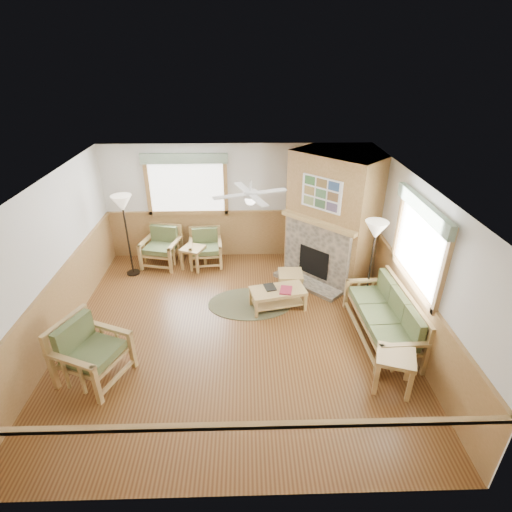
{
  "coord_description": "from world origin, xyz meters",
  "views": [
    {
      "loc": [
        0.22,
        -5.76,
        4.55
      ],
      "look_at": [
        0.4,
        0.7,
        1.15
      ],
      "focal_mm": 28.0,
      "sensor_mm": 36.0,
      "label": 1
    }
  ],
  "objects_px": {
    "sofa": "(382,316)",
    "armchair_left": "(92,352)",
    "floor_lamp_left": "(127,236)",
    "floor_lamp_right": "(371,266)",
    "armchair_back_left": "(161,247)",
    "footstool": "(290,282)",
    "end_table_chairs": "(194,258)",
    "coffee_table": "(278,299)",
    "armchair_back_right": "(206,248)",
    "end_table_sofa": "(393,371)"
  },
  "relations": [
    {
      "from": "sofa",
      "to": "armchair_back_left",
      "type": "distance_m",
      "value": 5.13
    },
    {
      "from": "armchair_back_left",
      "to": "floor_lamp_left",
      "type": "xyz_separation_m",
      "value": [
        -0.59,
        -0.43,
        0.49
      ]
    },
    {
      "from": "armchair_left",
      "to": "floor_lamp_left",
      "type": "bearing_deg",
      "value": 26.76
    },
    {
      "from": "armchair_back_left",
      "to": "footstool",
      "type": "bearing_deg",
      "value": -10.43
    },
    {
      "from": "armchair_back_right",
      "to": "end_table_chairs",
      "type": "height_order",
      "value": "armchair_back_right"
    },
    {
      "from": "armchair_back_left",
      "to": "coffee_table",
      "type": "distance_m",
      "value": 3.18
    },
    {
      "from": "armchair_back_right",
      "to": "coffee_table",
      "type": "relative_size",
      "value": 0.78
    },
    {
      "from": "sofa",
      "to": "footstool",
      "type": "xyz_separation_m",
      "value": [
        -1.42,
        1.55,
        -0.23
      ]
    },
    {
      "from": "armchair_left",
      "to": "end_table_chairs",
      "type": "height_order",
      "value": "armchair_left"
    },
    {
      "from": "floor_lamp_right",
      "to": "coffee_table",
      "type": "bearing_deg",
      "value": -179.82
    },
    {
      "from": "end_table_chairs",
      "to": "end_table_sofa",
      "type": "relative_size",
      "value": 0.86
    },
    {
      "from": "end_table_chairs",
      "to": "footstool",
      "type": "bearing_deg",
      "value": -25.91
    },
    {
      "from": "coffee_table",
      "to": "armchair_left",
      "type": "bearing_deg",
      "value": -161.58
    },
    {
      "from": "end_table_chairs",
      "to": "end_table_sofa",
      "type": "height_order",
      "value": "end_table_sofa"
    },
    {
      "from": "armchair_back_left",
      "to": "armchair_back_right",
      "type": "distance_m",
      "value": 1.03
    },
    {
      "from": "floor_lamp_right",
      "to": "armchair_left",
      "type": "bearing_deg",
      "value": -159.18
    },
    {
      "from": "armchair_back_left",
      "to": "end_table_sofa",
      "type": "height_order",
      "value": "armchair_back_left"
    },
    {
      "from": "floor_lamp_left",
      "to": "floor_lamp_right",
      "type": "relative_size",
      "value": 1.02
    },
    {
      "from": "end_table_chairs",
      "to": "end_table_sofa",
      "type": "bearing_deg",
      "value": -48.07
    },
    {
      "from": "footstool",
      "to": "armchair_back_left",
      "type": "bearing_deg",
      "value": 156.71
    },
    {
      "from": "footstool",
      "to": "floor_lamp_left",
      "type": "relative_size",
      "value": 0.26
    },
    {
      "from": "armchair_back_right",
      "to": "floor_lamp_right",
      "type": "distance_m",
      "value": 3.79
    },
    {
      "from": "sofa",
      "to": "armchair_back_right",
      "type": "bearing_deg",
      "value": -132.83
    },
    {
      "from": "armchair_back_left",
      "to": "floor_lamp_left",
      "type": "distance_m",
      "value": 0.87
    },
    {
      "from": "sofa",
      "to": "armchair_left",
      "type": "height_order",
      "value": "armchair_left"
    },
    {
      "from": "sofa",
      "to": "armchair_left",
      "type": "bearing_deg",
      "value": -82.25
    },
    {
      "from": "sofa",
      "to": "footstool",
      "type": "distance_m",
      "value": 2.12
    },
    {
      "from": "armchair_back_left",
      "to": "end_table_sofa",
      "type": "distance_m",
      "value": 5.71
    },
    {
      "from": "coffee_table",
      "to": "armchair_back_left",
      "type": "bearing_deg",
      "value": 131.54
    },
    {
      "from": "armchair_back_left",
      "to": "armchair_left",
      "type": "xyz_separation_m",
      "value": [
        -0.37,
        -3.62,
        0.05
      ]
    },
    {
      "from": "armchair_back_left",
      "to": "armchair_left",
      "type": "distance_m",
      "value": 3.64
    },
    {
      "from": "coffee_table",
      "to": "floor_lamp_right",
      "type": "height_order",
      "value": "floor_lamp_right"
    },
    {
      "from": "sofa",
      "to": "end_table_chairs",
      "type": "bearing_deg",
      "value": -128.48
    },
    {
      "from": "armchair_back_left",
      "to": "coffee_table",
      "type": "xyz_separation_m",
      "value": [
        2.57,
        -1.85,
        -0.23
      ]
    },
    {
      "from": "floor_lamp_left",
      "to": "floor_lamp_right",
      "type": "distance_m",
      "value": 5.09
    },
    {
      "from": "armchair_back_right",
      "to": "coffee_table",
      "type": "distance_m",
      "value": 2.42
    },
    {
      "from": "armchair_back_right",
      "to": "floor_lamp_right",
      "type": "height_order",
      "value": "floor_lamp_right"
    },
    {
      "from": "floor_lamp_left",
      "to": "armchair_left",
      "type": "bearing_deg",
      "value": -86.04
    },
    {
      "from": "armchair_left",
      "to": "floor_lamp_left",
      "type": "xyz_separation_m",
      "value": [
        -0.22,
        3.2,
        0.44
      ]
    },
    {
      "from": "armchair_left",
      "to": "coffee_table",
      "type": "relative_size",
      "value": 0.94
    },
    {
      "from": "armchair_back_left",
      "to": "end_table_chairs",
      "type": "distance_m",
      "value": 0.81
    },
    {
      "from": "armchair_back_right",
      "to": "end_table_sofa",
      "type": "distance_m",
      "value": 5.02
    },
    {
      "from": "armchair_back_right",
      "to": "sofa",
      "type": "bearing_deg",
      "value": -45.84
    },
    {
      "from": "armchair_back_right",
      "to": "floor_lamp_left",
      "type": "bearing_deg",
      "value": -170.56
    },
    {
      "from": "footstool",
      "to": "floor_lamp_left",
      "type": "distance_m",
      "value": 3.63
    },
    {
      "from": "floor_lamp_right",
      "to": "end_table_sofa",
      "type": "bearing_deg",
      "value": -94.89
    },
    {
      "from": "armchair_left",
      "to": "armchair_back_left",
      "type": "bearing_deg",
      "value": 17.03
    },
    {
      "from": "coffee_table",
      "to": "armchair_back_right",
      "type": "bearing_deg",
      "value": 117.12
    },
    {
      "from": "end_table_sofa",
      "to": "armchair_back_left",
      "type": "bearing_deg",
      "value": 136.21
    },
    {
      "from": "coffee_table",
      "to": "end_table_chairs",
      "type": "bearing_deg",
      "value": 125.08
    }
  ]
}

